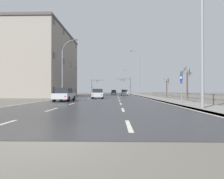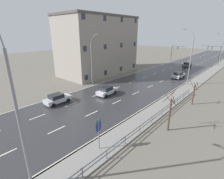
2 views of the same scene
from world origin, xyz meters
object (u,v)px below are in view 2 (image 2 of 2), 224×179
object	(u,v)px
street_lamp_distant	(221,49)
traffic_signal_right	(215,52)
street_lamp_left_bank	(92,61)
highway_sign	(99,131)
car_far_right	(57,99)
street_lamp_foreground	(17,117)
car_near_right	(107,91)
car_distant	(178,75)
traffic_signal_left	(174,51)
car_far_left	(187,65)
street_lamp_midground	(190,59)
brick_building	(98,45)

from	to	relation	value
street_lamp_distant	traffic_signal_right	distance (m)	3.96
street_lamp_left_bank	highway_sign	xyz separation A→B (m)	(15.79, -13.67, -2.98)
street_lamp_left_bank	car_far_right	bearing A→B (deg)	-73.22
street_lamp_foreground	street_lamp_left_bank	bearing A→B (deg)	126.94
highway_sign	car_near_right	size ratio (longest dim) A/B	0.77
car_far_right	car_near_right	world-z (taller)	same
highway_sign	car_distant	bearing A→B (deg)	97.75
traffic_signal_left	car_far_left	bearing A→B (deg)	-46.73
car_distant	street_lamp_midground	bearing A→B (deg)	-49.76
street_lamp_distant	street_lamp_left_bank	xyz separation A→B (m)	(-14.85, -46.05, 0.02)
highway_sign	traffic_signal_right	size ratio (longest dim) A/B	0.50
street_lamp_midground	street_lamp_distant	xyz separation A→B (m)	(-0.02, 32.90, -0.51)
traffic_signal_left	car_far_left	xyz separation A→B (m)	(8.11, -8.61, -3.05)
car_distant	traffic_signal_right	bearing A→B (deg)	86.29
traffic_signal_left	car_far_right	world-z (taller)	traffic_signal_left
street_lamp_distant	car_distant	world-z (taller)	street_lamp_distant
traffic_signal_right	car_far_right	xyz separation A→B (m)	(-10.72, -52.60, -3.64)
street_lamp_foreground	car_near_right	bearing A→B (deg)	116.24
street_lamp_midground	traffic_signal_right	world-z (taller)	street_lamp_midground
street_lamp_distant	highway_sign	size ratio (longest dim) A/B	3.17
street_lamp_midground	car_distant	bearing A→B (deg)	128.82
traffic_signal_right	car_near_right	size ratio (longest dim) A/B	1.53
traffic_signal_right	car_distant	size ratio (longest dim) A/B	1.55
street_lamp_distant	brick_building	world-z (taller)	brick_building
traffic_signal_left	traffic_signal_right	bearing A→B (deg)	4.52
street_lamp_distant	highway_sign	distance (m)	59.81
car_far_right	brick_building	world-z (taller)	brick_building
street_lamp_left_bank	brick_building	size ratio (longest dim) A/B	0.50
traffic_signal_right	car_far_right	bearing A→B (deg)	-101.52
car_near_right	car_far_left	xyz separation A→B (m)	(2.16, 35.08, 0.00)
street_lamp_foreground	car_distant	distance (m)	37.44
street_lamp_left_bank	car_near_right	world-z (taller)	street_lamp_left_bank
highway_sign	traffic_signal_left	bearing A→B (deg)	105.67
traffic_signal_left	car_distant	xyz separation A→B (m)	(11.19, -23.97, -3.05)
street_lamp_midground	street_lamp_distant	distance (m)	32.90
traffic_signal_right	car_far_right	distance (m)	53.80
street_lamp_left_bank	brick_building	xyz separation A→B (m)	(-6.91, 8.52, 2.25)
brick_building	street_lamp_foreground	bearing A→B (deg)	-52.41
traffic_signal_right	traffic_signal_left	xyz separation A→B (m)	(-13.44, -1.06, -0.59)
traffic_signal_right	street_lamp_distant	bearing A→B (deg)	74.84
brick_building	street_lamp_midground	bearing A→B (deg)	12.01
traffic_signal_right	car_distant	bearing A→B (deg)	-95.13
street_lamp_left_bank	traffic_signal_right	xyz separation A→B (m)	(13.83, 42.28, -0.61)
car_far_right	car_near_right	size ratio (longest dim) A/B	0.98
car_far_right	traffic_signal_right	bearing A→B (deg)	78.76
street_lamp_midground	brick_building	size ratio (longest dim) A/B	0.55
street_lamp_foreground	highway_sign	xyz separation A→B (m)	(0.95, 6.06, -3.57)
street_lamp_distant	car_far_right	distance (m)	57.74
car_far_right	highway_sign	bearing A→B (deg)	-14.53
street_lamp_left_bank	highway_sign	bearing A→B (deg)	-40.89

